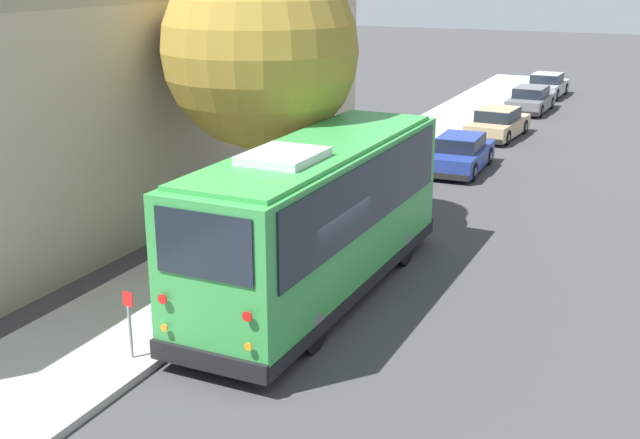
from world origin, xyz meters
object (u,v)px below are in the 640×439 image
at_px(parked_sedan_gray, 531,100).
at_px(sign_post_near, 130,324).
at_px(shuttle_bus, 319,212).
at_px(parked_sedan_tan, 498,124).
at_px(fire_hydrant, 353,190).
at_px(street_tree, 262,36).
at_px(parked_sedan_blue, 460,154).
at_px(sign_post_far, 179,294).
at_px(parked_sedan_silver, 547,86).

height_order(parked_sedan_gray, sign_post_near, sign_post_near).
distance_m(shuttle_bus, parked_sedan_gray, 25.97).
xyz_separation_m(parked_sedan_tan, fire_hydrant, (-12.21, 1.72, -0.04)).
bearing_deg(parked_sedan_gray, street_tree, 174.60).
bearing_deg(parked_sedan_gray, parked_sedan_tan, -179.08).
distance_m(parked_sedan_tan, street_tree, 16.79).
relative_size(street_tree, sign_post_near, 6.24).
distance_m(shuttle_bus, parked_sedan_tan, 18.94).
xyz_separation_m(shuttle_bus, parked_sedan_tan, (18.89, 0.19, -1.36)).
bearing_deg(parked_sedan_gray, parked_sedan_blue, -178.42).
bearing_deg(shuttle_bus, parked_sedan_gray, 0.95).
xyz_separation_m(street_tree, fire_hydrant, (3.64, -1.04, -4.83)).
distance_m(parked_sedan_blue, sign_post_far, 15.47).
bearing_deg(parked_sedan_silver, parked_sedan_tan, -177.52).
relative_size(parked_sedan_blue, fire_hydrant, 5.22).
bearing_deg(parked_sedan_blue, shuttle_bus, 179.26).
relative_size(parked_sedan_silver, sign_post_far, 3.13).
relative_size(shuttle_bus, street_tree, 1.13).
relative_size(parked_sedan_gray, parked_sedan_silver, 1.04).
height_order(parked_sedan_gray, fire_hydrant, parked_sedan_gray).
xyz_separation_m(shuttle_bus, parked_sedan_gray, (25.93, 0.09, -1.37)).
bearing_deg(parked_sedan_tan, parked_sedan_silver, 4.31).
bearing_deg(parked_sedan_silver, street_tree, 176.91).
bearing_deg(parked_sedan_blue, street_tree, 162.08).
bearing_deg(street_tree, parked_sedan_silver, -5.60).
xyz_separation_m(parked_sedan_silver, sign_post_near, (-35.72, 1.59, 0.22)).
bearing_deg(sign_post_near, parked_sedan_gray, -3.17).
xyz_separation_m(parked_sedan_gray, parked_sedan_silver, (5.34, 0.09, 0.02)).
distance_m(parked_sedan_gray, parked_sedan_silver, 5.34).
height_order(parked_sedan_gray, street_tree, street_tree).
distance_m(shuttle_bus, parked_sedan_silver, 31.30).
relative_size(shuttle_bus, parked_sedan_tan, 2.10).
bearing_deg(sign_post_near, shuttle_bus, -21.74).
relative_size(parked_sedan_tan, street_tree, 0.54).
height_order(parked_sedan_gray, parked_sedan_silver, parked_sedan_silver).
xyz_separation_m(parked_sedan_blue, sign_post_near, (-16.96, 1.65, 0.22)).
relative_size(parked_sedan_gray, fire_hydrant, 5.41).
bearing_deg(sign_post_far, fire_hydrant, 0.83).
distance_m(street_tree, fire_hydrant, 6.14).
relative_size(parked_sedan_gray, sign_post_far, 3.26).
xyz_separation_m(sign_post_near, sign_post_far, (1.58, -0.00, -0.01)).
distance_m(parked_sedan_tan, parked_sedan_silver, 12.39).
bearing_deg(shuttle_bus, parked_sedan_tan, 1.33).
bearing_deg(street_tree, shuttle_bus, -135.82).
xyz_separation_m(parked_sedan_silver, fire_hydrant, (-24.59, 1.73, -0.05)).
bearing_deg(parked_sedan_silver, fire_hydrant, 178.49).
bearing_deg(parked_sedan_blue, sign_post_near, 173.14).
distance_m(sign_post_near, sign_post_far, 1.58).
relative_size(parked_sedan_tan, parked_sedan_silver, 1.04).
height_order(street_tree, fire_hydrant, street_tree).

